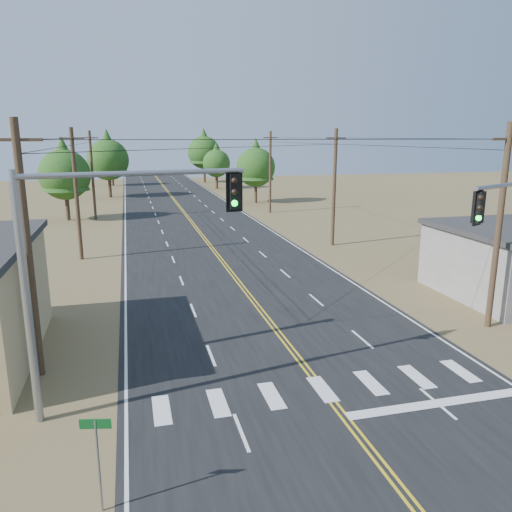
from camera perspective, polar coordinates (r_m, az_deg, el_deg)
name	(u,v)px	position (r m, az deg, el deg)	size (l,w,h in m)	color
road	(219,257)	(39.68, -4.26, -0.11)	(15.00, 200.00, 0.02)	black
utility_pole_left_near	(28,250)	(20.78, -24.60, 0.60)	(1.80, 0.30, 10.00)	#4C3826
utility_pole_left_mid	(76,194)	(40.39, -19.84, 6.73)	(1.80, 0.30, 10.00)	#4C3826
utility_pole_left_far	(92,175)	(60.26, -18.18, 8.83)	(1.80, 0.30, 10.00)	#4C3826
utility_pole_right_near	(499,226)	(26.70, 26.01, 3.08)	(1.80, 0.30, 10.00)	#4C3826
utility_pole_right_mid	(334,187)	(43.73, 8.93, 7.82)	(1.80, 0.30, 10.00)	#4C3826
utility_pole_right_far	(270,172)	(62.55, 1.64, 9.63)	(1.80, 0.30, 10.00)	#4C3826
signal_mast_left	(96,249)	(17.17, -17.83, 0.72)	(7.52, 1.58, 8.37)	gray
street_sign	(97,450)	(13.81, -17.66, -20.40)	(0.76, 0.20, 2.61)	gray
tree_left_near	(64,169)	(60.53, -21.07, 9.22)	(5.64, 5.64, 9.40)	#3F2D1E
tree_left_mid	(108,156)	(82.08, -16.58, 10.94)	(6.34, 6.34, 10.57)	#3F2D1E
tree_left_far	(111,158)	(101.90, -16.22, 10.71)	(5.23, 5.23, 8.71)	#3F2D1E
tree_right_near	(256,163)	(72.19, -0.03, 10.56)	(5.52, 5.52, 9.21)	#3F2D1E
tree_right_mid	(216,161)	(92.67, -4.55, 10.83)	(5.00, 5.00, 8.34)	#3F2D1E
tree_right_far	(204,149)	(105.76, -5.97, 12.05)	(6.69, 6.69, 11.15)	#3F2D1E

